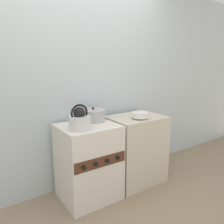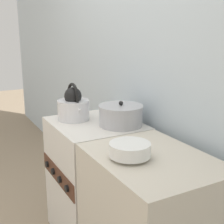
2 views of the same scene
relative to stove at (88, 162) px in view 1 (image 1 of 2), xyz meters
The scene contains 7 objects.
ground_plane 0.50m from the stove, 90.00° to the right, with size 12.00×12.00×0.00m, color gray.
wall_back 0.90m from the stove, 90.00° to the left, with size 7.00×0.06×2.50m.
stove is the anchor object (origin of this frame).
counter 0.66m from the stove, ahead, with size 0.67×0.52×0.84m.
kettle 0.54m from the stove, 144.12° to the right, with size 0.26×0.21×0.25m.
cooking_pot 0.52m from the stove, 41.44° to the left, with size 0.28×0.28×0.16m.
enamel_bowl 0.79m from the stove, 10.41° to the right, with size 0.20×0.20×0.08m.
Camera 1 is at (-1.03, -1.72, 1.45)m, focal length 35.00 mm.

